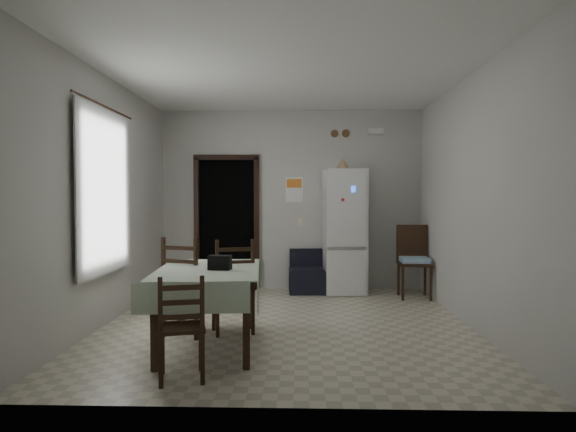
# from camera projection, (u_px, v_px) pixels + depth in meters

# --- Properties ---
(ground) EXTENTS (4.50, 4.50, 0.00)m
(ground) POSITION_uv_depth(u_px,v_px,m) (287.00, 324.00, 5.61)
(ground) COLOR beige
(ground) RESTS_ON ground
(ceiling) EXTENTS (4.20, 4.50, 0.02)m
(ceiling) POSITION_uv_depth(u_px,v_px,m) (287.00, 74.00, 5.51)
(ceiling) COLOR white
(ceiling) RESTS_ON ground
(wall_back) EXTENTS (4.20, 0.02, 2.90)m
(wall_back) POSITION_uv_depth(u_px,v_px,m) (291.00, 200.00, 7.81)
(wall_back) COLOR beige
(wall_back) RESTS_ON ground
(wall_front) EXTENTS (4.20, 0.02, 2.90)m
(wall_front) POSITION_uv_depth(u_px,v_px,m) (276.00, 201.00, 3.31)
(wall_front) COLOR beige
(wall_front) RESTS_ON ground
(wall_left) EXTENTS (0.02, 4.50, 2.90)m
(wall_left) POSITION_uv_depth(u_px,v_px,m) (108.00, 200.00, 5.62)
(wall_left) COLOR beige
(wall_left) RESTS_ON ground
(wall_right) EXTENTS (0.02, 4.50, 2.90)m
(wall_right) POSITION_uv_depth(u_px,v_px,m) (470.00, 200.00, 5.50)
(wall_right) COLOR beige
(wall_right) RESTS_ON ground
(doorway) EXTENTS (1.06, 0.52, 2.22)m
(doorway) POSITION_uv_depth(u_px,v_px,m) (229.00, 223.00, 8.06)
(doorway) COLOR black
(doorway) RESTS_ON ground
(window_recess) EXTENTS (0.10, 1.20, 1.60)m
(window_recess) POSITION_uv_depth(u_px,v_px,m) (96.00, 191.00, 5.42)
(window_recess) COLOR silver
(window_recess) RESTS_ON ground
(curtain) EXTENTS (0.02, 1.45, 1.85)m
(curtain) POSITION_uv_depth(u_px,v_px,m) (105.00, 191.00, 5.42)
(curtain) COLOR beige
(curtain) RESTS_ON ground
(curtain_rod) EXTENTS (0.02, 1.60, 0.02)m
(curtain_rod) POSITION_uv_depth(u_px,v_px,m) (105.00, 107.00, 5.38)
(curtain_rod) COLOR black
(curtain_rod) RESTS_ON ground
(calendar) EXTENTS (0.28, 0.02, 0.40)m
(calendar) POSITION_uv_depth(u_px,v_px,m) (294.00, 189.00, 7.79)
(calendar) COLOR white
(calendar) RESTS_ON ground
(calendar_image) EXTENTS (0.24, 0.01, 0.14)m
(calendar_image) POSITION_uv_depth(u_px,v_px,m) (294.00, 183.00, 7.78)
(calendar_image) COLOR orange
(calendar_image) RESTS_ON ground
(light_switch) EXTENTS (0.08, 0.02, 0.12)m
(light_switch) POSITION_uv_depth(u_px,v_px,m) (300.00, 222.00, 7.80)
(light_switch) COLOR beige
(light_switch) RESTS_ON ground
(vent_left) EXTENTS (0.12, 0.03, 0.12)m
(vent_left) POSITION_uv_depth(u_px,v_px,m) (335.00, 134.00, 7.73)
(vent_left) COLOR brown
(vent_left) RESTS_ON ground
(vent_right) EXTENTS (0.12, 0.03, 0.12)m
(vent_right) POSITION_uv_depth(u_px,v_px,m) (346.00, 133.00, 7.73)
(vent_right) COLOR brown
(vent_right) RESTS_ON ground
(emergency_light) EXTENTS (0.25, 0.07, 0.09)m
(emergency_light) POSITION_uv_depth(u_px,v_px,m) (375.00, 131.00, 7.69)
(emergency_light) COLOR white
(emergency_light) RESTS_ON ground
(fridge) EXTENTS (0.68, 0.68, 1.92)m
(fridge) POSITION_uv_depth(u_px,v_px,m) (344.00, 231.00, 7.48)
(fridge) COLOR silver
(fridge) RESTS_ON ground
(tan_cone) EXTENTS (0.24, 0.24, 0.18)m
(tan_cone) POSITION_uv_depth(u_px,v_px,m) (342.00, 164.00, 7.45)
(tan_cone) COLOR tan
(tan_cone) RESTS_ON fridge
(navy_seat) EXTENTS (0.58, 0.56, 0.67)m
(navy_seat) POSITION_uv_depth(u_px,v_px,m) (307.00, 271.00, 7.52)
(navy_seat) COLOR black
(navy_seat) RESTS_ON ground
(corner_chair) EXTENTS (0.48, 0.48, 1.07)m
(corner_chair) POSITION_uv_depth(u_px,v_px,m) (414.00, 262.00, 7.10)
(corner_chair) COLOR black
(corner_chair) RESTS_ON ground
(dining_table) EXTENTS (1.11, 1.57, 0.78)m
(dining_table) POSITION_uv_depth(u_px,v_px,m) (209.00, 308.00, 4.74)
(dining_table) COLOR #B4C7AB
(dining_table) RESTS_ON ground
(black_bag) EXTENTS (0.22, 0.15, 0.14)m
(black_bag) POSITION_uv_depth(u_px,v_px,m) (220.00, 263.00, 4.66)
(black_bag) COLOR black
(black_bag) RESTS_ON dining_table
(dining_chair_far_left) EXTENTS (0.57, 0.57, 1.06)m
(dining_chair_far_left) POSITION_uv_depth(u_px,v_px,m) (189.00, 285.00, 5.22)
(dining_chair_far_left) COLOR black
(dining_chair_far_left) RESTS_ON ground
(dining_chair_far_right) EXTENTS (0.55, 0.55, 1.03)m
(dining_chair_far_right) POSITION_uv_depth(u_px,v_px,m) (233.00, 285.00, 5.30)
(dining_chair_far_right) COLOR black
(dining_chair_far_right) RESTS_ON ground
(dining_chair_near_head) EXTENTS (0.45, 0.45, 0.86)m
(dining_chair_near_head) POSITION_uv_depth(u_px,v_px,m) (182.00, 326.00, 3.89)
(dining_chair_near_head) COLOR black
(dining_chair_near_head) RESTS_ON ground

